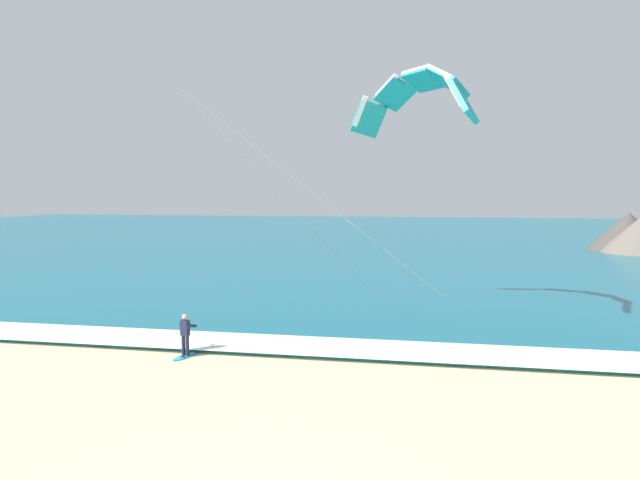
# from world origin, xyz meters

# --- Properties ---
(sea) EXTENTS (200.00, 120.00, 0.20)m
(sea) POSITION_xyz_m (0.00, 70.82, 0.10)
(sea) COLOR #146075
(sea) RESTS_ON ground
(surf_foam) EXTENTS (200.00, 2.63, 0.04)m
(surf_foam) POSITION_xyz_m (0.00, 11.82, 0.22)
(surf_foam) COLOR white
(surf_foam) RESTS_ON sea
(surfboard) EXTENTS (0.83, 1.47, 0.09)m
(surfboard) POSITION_xyz_m (-5.84, 10.23, 0.03)
(surfboard) COLOR #239EC6
(surfboard) RESTS_ON ground
(kitesurfer) EXTENTS (0.62, 0.62, 1.69)m
(kitesurfer) POSITION_xyz_m (-5.83, 10.25, 0.94)
(kitesurfer) COLOR #191E38
(kitesurfer) RESTS_ON ground
(kite_primary) EXTENTS (11.59, 10.58, 11.19)m
(kite_primary) POSITION_xyz_m (2.84, 18.17, 11.12)
(kite_primary) COLOR teal
(headland_right) EXTENTS (10.85, 11.05, 4.29)m
(headland_right) POSITION_xyz_m (26.05, 52.34, 1.95)
(headland_right) COLOR #665B51
(headland_right) RESTS_ON ground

